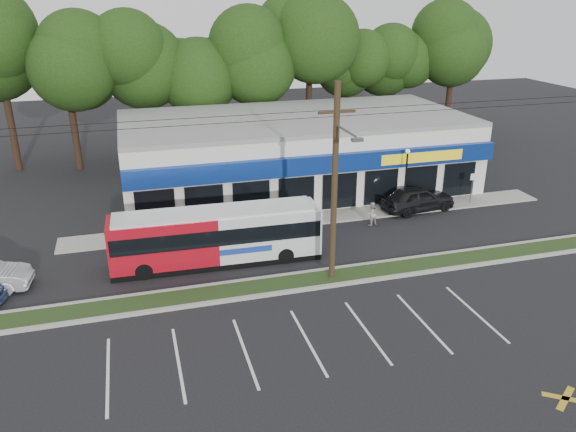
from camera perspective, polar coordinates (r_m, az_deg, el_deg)
The scene contains 14 objects.
ground at distance 27.50m, azimuth -0.77°, elevation -8.10°, with size 120.00×120.00×0.00m, color black.
grass_strip at distance 28.31m, azimuth -1.31°, elevation -7.03°, with size 40.00×1.60×0.12m, color #223616.
curb_south at distance 27.59m, azimuth -0.85°, elevation -7.83°, with size 40.00×0.25×0.14m, color #9E9E93.
curb_north at distance 29.03m, azimuth -1.74°, elevation -6.23°, with size 40.00×0.25×0.14m, color #9E9E93.
sidewalk at distance 36.57m, azimuth 3.07°, elevation -0.16°, with size 32.00×2.20×0.10m, color #9E9E93.
strip_mall at distance 42.13m, azimuth 0.73°, elevation 6.59°, with size 25.00×12.55×5.30m.
utility_pole at distance 26.90m, azimuth 4.49°, elevation 3.77°, with size 50.00×2.77×10.00m.
lamp_post at distance 37.82m, azimuth 11.91°, elevation 4.36°, with size 0.30×0.30×4.25m.
sign_post at distance 40.49m, azimuth 18.23°, elevation 3.22°, with size 0.45×0.10×2.23m.
tree_line at distance 50.34m, azimuth -4.37°, elevation 15.72°, with size 46.76×6.76×11.83m.
metrobus at distance 30.31m, azimuth -7.28°, elevation -1.94°, with size 11.26×2.70×3.01m.
car_dark at distance 38.54m, azimuth 13.05°, elevation 1.75°, with size 2.03×5.05×1.72m, color black.
pedestrian_a at distance 33.53m, azimuth 2.52°, elevation -0.72°, with size 0.64×0.42×1.75m, color silver.
pedestrian_b at distance 35.59m, azimuth 8.49°, elevation 0.22°, with size 0.74×0.58×1.52m, color #BCB1A9.
Camera 1 is at (-6.22, -23.01, 13.72)m, focal length 35.00 mm.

